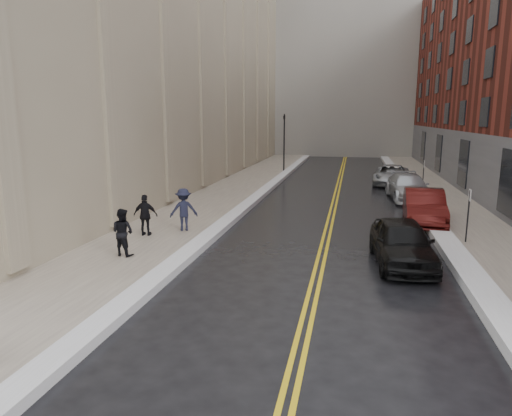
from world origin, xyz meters
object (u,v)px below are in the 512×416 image
at_px(car_maroon, 424,207).
at_px(pedestrian_c, 146,215).
at_px(car_black, 402,242).
at_px(pedestrian_a, 123,232).
at_px(car_silver_far, 391,175).
at_px(pedestrian_b, 184,210).
at_px(car_silver_near, 408,187).

relative_size(car_maroon, pedestrian_c, 2.91).
xyz_separation_m(car_black, pedestrian_c, (-9.95, 1.29, 0.22)).
xyz_separation_m(car_black, pedestrian_a, (-9.52, -1.44, 0.21)).
relative_size(car_silver_far, pedestrian_a, 3.13).
distance_m(car_maroon, pedestrian_a, 13.66).
bearing_deg(pedestrian_c, car_silver_far, -127.36).
bearing_deg(car_maroon, pedestrian_c, -152.43).
relative_size(car_black, pedestrian_a, 2.71).
bearing_deg(car_maroon, pedestrian_b, -155.15).
distance_m(car_silver_near, pedestrian_a, 18.23).
bearing_deg(car_silver_near, pedestrian_c, -139.56).
bearing_deg(pedestrian_c, car_black, 166.72).
bearing_deg(car_silver_near, car_silver_far, 89.67).
height_order(car_maroon, pedestrian_b, pedestrian_b).
height_order(car_black, car_silver_near, car_black).
xyz_separation_m(car_maroon, car_silver_near, (-0.00, 6.51, -0.04)).
distance_m(car_silver_far, pedestrian_a, 23.31).
distance_m(car_silver_far, pedestrian_b, 19.54).
distance_m(pedestrian_a, pedestrian_c, 2.76).
relative_size(car_silver_near, pedestrian_a, 3.16).
relative_size(car_black, pedestrian_b, 2.51).
distance_m(car_maroon, pedestrian_b, 11.11).
bearing_deg(pedestrian_a, car_silver_far, -104.28).
distance_m(car_maroon, car_silver_far, 12.83).
relative_size(car_maroon, car_silver_near, 0.93).
distance_m(car_silver_near, pedestrian_c, 16.46).
relative_size(car_black, car_silver_far, 0.87).
bearing_deg(pedestrian_c, car_maroon, -161.61).
xyz_separation_m(car_silver_near, pedestrian_b, (-10.33, -10.59, 0.29)).
distance_m(pedestrian_b, pedestrian_c, 1.67).
bearing_deg(car_maroon, pedestrian_a, -141.17).
relative_size(car_silver_near, pedestrian_c, 3.13).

